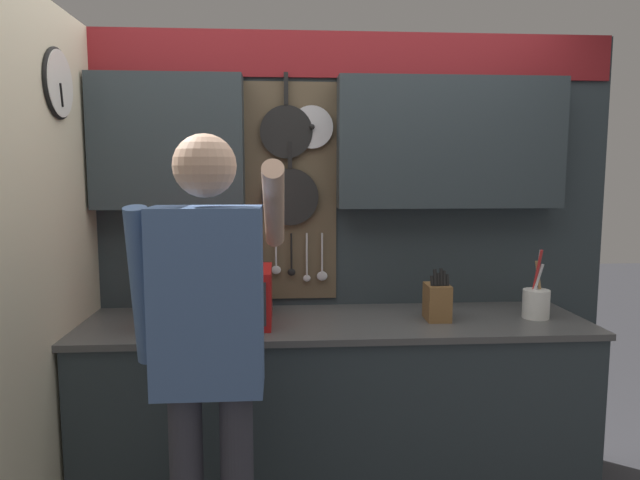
{
  "coord_description": "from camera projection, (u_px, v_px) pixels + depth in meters",
  "views": [
    {
      "loc": [
        -0.26,
        -2.66,
        1.64
      ],
      "look_at": [
        -0.06,
        0.22,
        1.29
      ],
      "focal_mm": 32.0,
      "sensor_mm": 36.0,
      "label": 1
    }
  ],
  "objects": [
    {
      "name": "base_cabinet_counter",
      "position": [
        336.0,
        413.0,
        2.79
      ],
      "size": [
        2.4,
        0.66,
        0.93
      ],
      "color": "#2D383D",
      "rests_on": "ground_plane"
    },
    {
      "name": "back_wall_unit",
      "position": [
        334.0,
        207.0,
        2.97
      ],
      "size": [
        2.97,
        0.2,
        2.34
      ],
      "color": "#2D383D",
      "rests_on": "ground_plane"
    },
    {
      "name": "side_wall",
      "position": [
        38.0,
        286.0,
        2.25
      ],
      "size": [
        0.07,
        1.6,
        2.34
      ],
      "color": "beige",
      "rests_on": "ground_plane"
    },
    {
      "name": "microwave",
      "position": [
        215.0,
        296.0,
        2.65
      ],
      "size": [
        0.53,
        0.36,
        0.26
      ],
      "color": "red",
      "rests_on": "base_cabinet_counter"
    },
    {
      "name": "knife_block",
      "position": [
        437.0,
        301.0,
        2.73
      ],
      "size": [
        0.11,
        0.15,
        0.26
      ],
      "color": "brown",
      "rests_on": "base_cabinet_counter"
    },
    {
      "name": "utensil_crock",
      "position": [
        536.0,
        302.0,
        2.77
      ],
      "size": [
        0.13,
        0.13,
        0.34
      ],
      "color": "white",
      "rests_on": "base_cabinet_counter"
    },
    {
      "name": "person",
      "position": [
        209.0,
        336.0,
        2.01
      ],
      "size": [
        0.54,
        0.63,
        1.77
      ],
      "color": "#383842",
      "rests_on": "ground_plane"
    }
  ]
}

